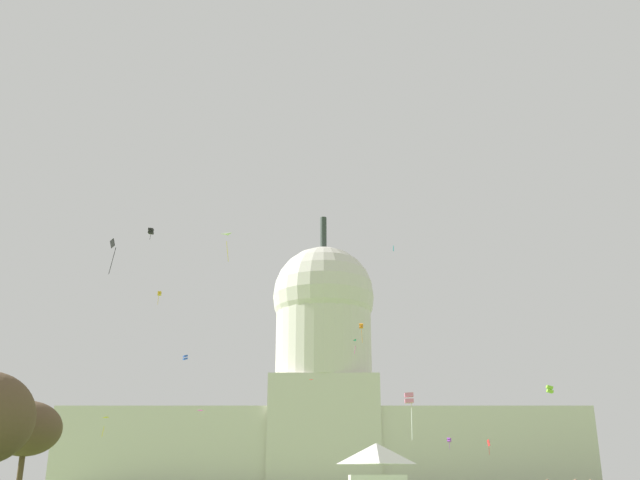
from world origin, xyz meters
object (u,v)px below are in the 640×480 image
object	(u,v)px
kite_blue_mid	(185,357)
kite_yellow_low	(101,421)
event_tent	(376,469)
kite_lime_low	(549,389)
kite_red_mid	(313,380)
kite_magenta_low	(201,412)
kite_cyan_high	(393,248)
kite_pink_low	(409,399)
kite_black_high	(150,231)
kite_turquoise_mid	(352,343)
kite_violet_low	(449,440)
capitol_building	(323,401)
tree_west_far	(25,429)
kite_red_low	(488,444)
kite_black_mid	(112,247)
kite_white_high	(227,239)
kite_orange_high	(361,326)
kite_gold_high	(159,294)

from	to	relation	value
kite_blue_mid	kite_yellow_low	bearing A→B (deg)	144.38
event_tent	kite_lime_low	distance (m)	41.51
kite_red_mid	kite_magenta_low	xyz separation A→B (m)	(-20.76, -24.85, -9.31)
kite_cyan_high	kite_blue_mid	size ratio (longest dim) A/B	1.16
kite_lime_low	kite_pink_low	world-z (taller)	kite_lime_low
kite_black_high	kite_turquoise_mid	bearing A→B (deg)	-102.56
kite_violet_low	capitol_building	bearing A→B (deg)	-27.78
kite_lime_low	kite_red_mid	bearing A→B (deg)	-143.52
tree_west_far	kite_violet_low	world-z (taller)	tree_west_far
event_tent	kite_violet_low	xyz separation A→B (m)	(19.22, 64.17, 6.36)
kite_red_mid	kite_violet_low	xyz separation A→B (m)	(26.86, -18.07, -13.95)
tree_west_far	kite_red_low	world-z (taller)	tree_west_far
kite_violet_low	kite_black_high	bearing A→B (deg)	28.54
capitol_building	kite_black_mid	xyz separation A→B (m)	(-25.84, -107.27, 6.70)
capitol_building	kite_white_high	distance (m)	85.75
kite_orange_high	kite_pink_low	world-z (taller)	kite_orange_high
kite_orange_high	kite_lime_low	world-z (taller)	kite_orange_high
kite_violet_low	kite_cyan_high	world-z (taller)	kite_cyan_high
capitol_building	kite_cyan_high	size ratio (longest dim) A/B	93.27
kite_blue_mid	kite_black_mid	bearing A→B (deg)	150.73
kite_black_mid	kite_cyan_high	distance (m)	94.21
capitol_building	kite_turquoise_mid	size ratio (longest dim) A/B	52.68
kite_orange_high	kite_gold_high	size ratio (longest dim) A/B	1.63
kite_violet_low	kite_red_low	world-z (taller)	kite_violet_low
kite_blue_mid	event_tent	bearing A→B (deg)	172.45
capitol_building	kite_turquoise_mid	distance (m)	49.27
capitol_building	kite_red_mid	bearing A→B (deg)	-95.51
kite_lime_low	kite_pink_low	xyz separation A→B (m)	(-26.06, -39.93, -5.71)
kite_white_high	kite_violet_low	size ratio (longest dim) A/B	1.87
kite_magenta_low	kite_cyan_high	bearing A→B (deg)	-1.76
kite_yellow_low	kite_blue_mid	xyz separation A→B (m)	(2.35, 48.42, 17.33)
capitol_building	tree_west_far	distance (m)	108.08
kite_lime_low	event_tent	bearing A→B (deg)	-42.36
event_tent	kite_turquoise_mid	bearing A→B (deg)	87.99
kite_pink_low	kite_black_high	bearing A→B (deg)	-148.19
kite_yellow_low	kite_black_mid	bearing A→B (deg)	10.26
kite_orange_high	kite_violet_low	world-z (taller)	kite_orange_high
kite_cyan_high	kite_red_low	distance (m)	50.96
kite_yellow_low	kite_violet_low	bearing A→B (deg)	118.19
kite_red_low	kite_orange_high	bearing A→B (deg)	84.60
kite_orange_high	event_tent	bearing A→B (deg)	-90.46
kite_white_high	kite_yellow_low	distance (m)	32.68
tree_west_far	kite_pink_low	world-z (taller)	tree_west_far
event_tent	kite_gold_high	distance (m)	82.22
kite_white_high	kite_red_low	size ratio (longest dim) A/B	1.41
kite_black_mid	kite_magenta_low	xyz separation A→B (m)	(2.54, 56.05, -14.30)
tree_west_far	kite_black_mid	xyz separation A→B (m)	(10.04, -6.28, 20.63)
kite_black_mid	kite_turquoise_mid	world-z (taller)	kite_black_mid
kite_cyan_high	kite_black_high	distance (m)	56.67
tree_west_far	kite_blue_mid	world-z (taller)	kite_blue_mid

